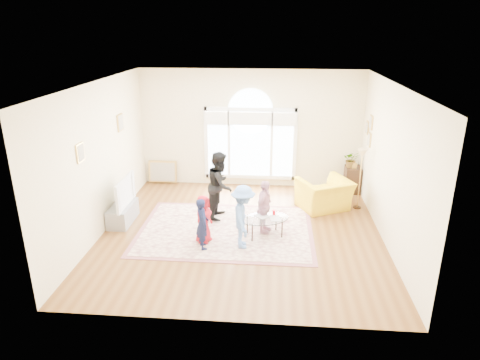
# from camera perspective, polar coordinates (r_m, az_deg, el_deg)

# --- Properties ---
(ground) EXTENTS (6.00, 6.00, 0.00)m
(ground) POSITION_cam_1_polar(r_m,az_deg,el_deg) (9.41, 0.20, -6.99)
(ground) COLOR brown
(ground) RESTS_ON ground
(room_shell) EXTENTS (6.00, 6.00, 6.00)m
(room_shell) POSITION_cam_1_polar(r_m,az_deg,el_deg) (11.53, 1.39, 6.44)
(room_shell) COLOR beige
(room_shell) RESTS_ON ground
(area_rug) EXTENTS (3.60, 2.60, 0.02)m
(area_rug) POSITION_cam_1_polar(r_m,az_deg,el_deg) (9.50, -1.90, -6.65)
(area_rug) COLOR beige
(area_rug) RESTS_ON ground
(rug_border) EXTENTS (3.80, 2.80, 0.01)m
(rug_border) POSITION_cam_1_polar(r_m,az_deg,el_deg) (9.50, -1.90, -6.68)
(rug_border) COLOR #8E5256
(rug_border) RESTS_ON ground
(tv_console) EXTENTS (0.45, 1.00, 0.42)m
(tv_console) POSITION_cam_1_polar(r_m,az_deg,el_deg) (10.15, -15.37, -4.33)
(tv_console) COLOR gray
(tv_console) RESTS_ON ground
(television) EXTENTS (0.17, 1.13, 0.65)m
(television) POSITION_cam_1_polar(r_m,az_deg,el_deg) (9.95, -15.61, -1.52)
(television) COLOR black
(television) RESTS_ON tv_console
(coffee_table) EXTENTS (1.19, 0.97, 0.54)m
(coffee_table) POSITION_cam_1_polar(r_m,az_deg,el_deg) (9.09, 3.31, -5.22)
(coffee_table) COLOR silver
(coffee_table) RESTS_ON ground
(armchair) EXTENTS (1.48, 1.41, 0.75)m
(armchair) POSITION_cam_1_polar(r_m,az_deg,el_deg) (10.63, 11.17, -1.90)
(armchair) COLOR yellow
(armchair) RESTS_ON ground
(side_cabinet) EXTENTS (0.40, 0.50, 0.70)m
(side_cabinet) POSITION_cam_1_polar(r_m,az_deg,el_deg) (11.89, 14.74, 0.07)
(side_cabinet) COLOR black
(side_cabinet) RESTS_ON ground
(floor_lamp) EXTENTS (0.29, 0.29, 1.51)m
(floor_lamp) POSITION_cam_1_polar(r_m,az_deg,el_deg) (10.58, 15.95, 2.81)
(floor_lamp) COLOR black
(floor_lamp) RESTS_ON ground
(plant_pedestal) EXTENTS (0.20, 0.20, 0.70)m
(plant_pedestal) POSITION_cam_1_polar(r_m,az_deg,el_deg) (11.86, 14.38, 0.04)
(plant_pedestal) COLOR white
(plant_pedestal) RESTS_ON ground
(potted_plant) EXTENTS (0.43, 0.38, 0.44)m
(potted_plant) POSITION_cam_1_polar(r_m,az_deg,el_deg) (11.68, 14.61, 2.68)
(potted_plant) COLOR #33722D
(potted_plant) RESTS_ON plant_pedestal
(leaning_picture) EXTENTS (0.80, 0.14, 0.62)m
(leaning_picture) POSITION_cam_1_polar(r_m,az_deg,el_deg) (12.44, -10.16, -0.40)
(leaning_picture) COLOR tan
(leaning_picture) RESTS_ON ground
(child_red) EXTENTS (0.46, 0.57, 1.02)m
(child_red) POSITION_cam_1_polar(r_m,az_deg,el_deg) (8.81, -4.89, -5.19)
(child_red) COLOR #B4131F
(child_red) RESTS_ON area_rug
(child_navy) EXTENTS (0.38, 0.45, 1.06)m
(child_navy) POSITION_cam_1_polar(r_m,az_deg,el_deg) (8.56, -5.04, -5.81)
(child_navy) COLOR #111737
(child_navy) RESTS_ON area_rug
(child_black) EXTENTS (0.68, 0.83, 1.57)m
(child_black) POSITION_cam_1_polar(r_m,az_deg,el_deg) (9.82, -2.64, -0.67)
(child_black) COLOR black
(child_black) RESTS_ON area_rug
(child_pink) EXTENTS (0.50, 0.74, 1.17)m
(child_pink) POSITION_cam_1_polar(r_m,az_deg,el_deg) (9.16, 3.26, -3.60)
(child_pink) COLOR #D99BAF
(child_pink) RESTS_ON area_rug
(child_blue) EXTENTS (0.58, 0.90, 1.31)m
(child_blue) POSITION_cam_1_polar(r_m,az_deg,el_deg) (8.52, 0.42, -4.94)
(child_blue) COLOR #5D88D5
(child_blue) RESTS_ON area_rug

